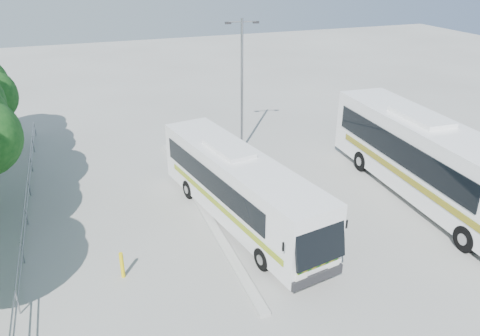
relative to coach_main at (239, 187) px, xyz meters
name	(u,v)px	position (x,y,z in m)	size (l,w,h in m)	color
ground	(261,218)	(1.00, -0.15, -1.71)	(100.00, 100.00, 0.00)	#A1A19B
kerb_divider	(201,205)	(-1.30, 1.85, -1.63)	(0.40, 16.00, 0.15)	#B2B2AD
railing	(26,200)	(-9.00, 3.85, -0.97)	(0.06, 22.00, 1.00)	gray
coach_main	(239,187)	(0.00, 0.00, 0.00)	(4.25, 11.44, 3.11)	silver
coach_adjacent	(430,160)	(9.26, -1.13, 0.36)	(3.47, 13.69, 3.77)	white
lamppost	(242,81)	(3.00, 7.80, 2.60)	(1.90, 0.50, 7.80)	gray
bollard	(122,265)	(-5.48, -2.34, -1.18)	(0.15, 0.15, 1.06)	#D8BE0C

